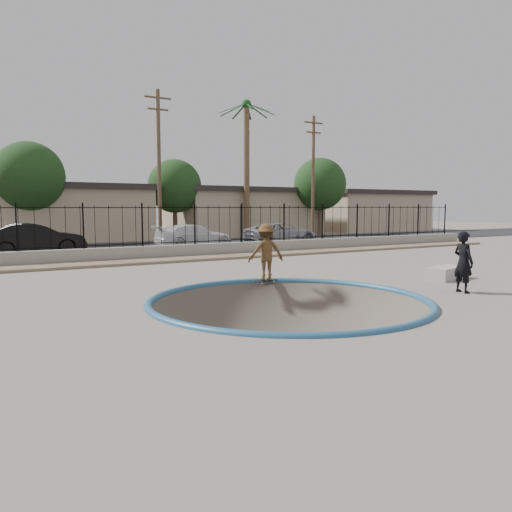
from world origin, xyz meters
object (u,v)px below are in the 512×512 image
object	(u,v)px
skater	(266,255)
videographer	(463,262)
car_c	(194,236)
car_d	(281,233)
skateboard	(266,281)
concrete_ledge	(446,273)
car_b	(35,239)

from	to	relation	value
skater	videographer	world-z (taller)	skater
videographer	car_c	distance (m)	17.36
skater	car_c	xyz separation A→B (m)	(3.40, 13.12, -0.18)
car_d	skateboard	bearing A→B (deg)	143.61
skater	skateboard	size ratio (longest dim) A/B	1.96
skateboard	videographer	bearing A→B (deg)	-66.26
videographer	car_d	world-z (taller)	videographer
skater	skateboard	bearing A→B (deg)	-0.00
car_c	car_d	xyz separation A→B (m)	(5.90, 0.00, 0.00)
skateboard	car_d	world-z (taller)	car_d
videographer	car_d	distance (m)	18.25
skateboard	videographer	distance (m)	5.67
concrete_ledge	videographer	bearing A→B (deg)	-132.12
car_b	skateboard	bearing A→B (deg)	-163.01
skateboard	car_d	size ratio (longest dim) A/B	0.19
skateboard	videographer	world-z (taller)	videographer
skater	car_d	world-z (taller)	skater
skater	videographer	bearing A→B (deg)	145.91
skater	car_d	xyz separation A→B (m)	(9.30, 13.12, -0.17)
car_b	car_d	bearing A→B (deg)	-93.58
skater	skateboard	xyz separation A→B (m)	(0.00, 0.00, -0.80)
skateboard	car_b	bearing A→B (deg)	93.33
concrete_ledge	car_c	world-z (taller)	car_c
videographer	car_c	world-z (taller)	videographer
concrete_ledge	car_c	bearing A→B (deg)	97.43
skateboard	car_b	xyz separation A→B (m)	(-4.93, 13.12, 0.73)
skateboard	concrete_ledge	world-z (taller)	concrete_ledge
skateboard	car_c	world-z (taller)	car_c
videographer	car_b	size ratio (longest dim) A/B	0.37
skateboard	car_b	distance (m)	14.04
skateboard	car_c	xyz separation A→B (m)	(3.40, 13.12, 0.63)
car_d	car_b	bearing A→B (deg)	88.95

